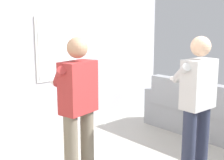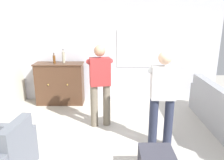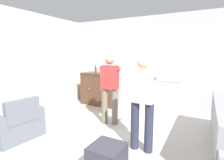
% 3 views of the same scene
% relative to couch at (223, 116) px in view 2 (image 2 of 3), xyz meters
% --- Properties ---
extents(ground, '(10.40, 10.40, 0.00)m').
position_rel_couch_xyz_m(ground, '(-1.96, -0.78, -0.34)').
color(ground, '#B2ADA3').
extents(wall_back_with_window, '(5.20, 0.15, 2.80)m').
position_rel_couch_xyz_m(wall_back_with_window, '(-1.95, 1.88, 1.06)').
color(wall_back_with_window, silver).
rests_on(wall_back_with_window, ground).
extents(couch, '(0.57, 2.58, 0.90)m').
position_rel_couch_xyz_m(couch, '(0.00, 0.00, 0.00)').
color(couch, gray).
rests_on(couch, ground).
extents(armchair, '(0.74, 0.95, 0.85)m').
position_rel_couch_xyz_m(armchair, '(-3.68, -1.26, -0.05)').
color(armchair, slate).
rests_on(armchair, ground).
extents(sideboard_cabinet, '(1.23, 0.49, 1.07)m').
position_rel_couch_xyz_m(sideboard_cabinet, '(-3.53, 1.52, 0.20)').
color(sideboard_cabinet, '#472D1E').
rests_on(sideboard_cabinet, ground).
extents(bottle_wine_green, '(0.06, 0.06, 0.26)m').
position_rel_couch_xyz_m(bottle_wine_green, '(-3.63, 1.51, 0.84)').
color(bottle_wine_green, '#593314').
rests_on(bottle_wine_green, sideboard_cabinet).
extents(bottle_liquor_amber, '(0.07, 0.07, 0.34)m').
position_rel_couch_xyz_m(bottle_liquor_amber, '(-3.41, 1.57, 0.88)').
color(bottle_liquor_amber, gray).
rests_on(bottle_liquor_amber, sideboard_cabinet).
extents(person_standing_left, '(0.55, 0.51, 1.68)m').
position_rel_couch_xyz_m(person_standing_left, '(-2.42, 0.29, 0.60)').
color(person_standing_left, '#6B6051').
rests_on(person_standing_left, ground).
extents(person_standing_right, '(0.56, 0.48, 1.68)m').
position_rel_couch_xyz_m(person_standing_right, '(-1.34, -0.47, 0.60)').
color(person_standing_right, '#282D42').
rests_on(person_standing_right, ground).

